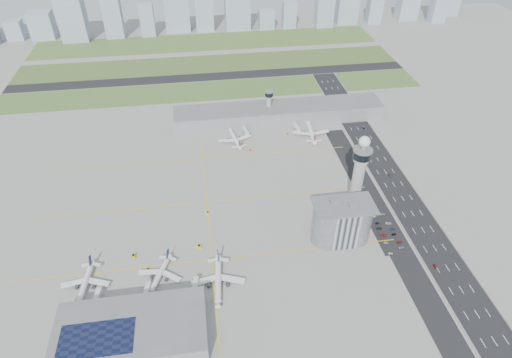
{
  "coord_description": "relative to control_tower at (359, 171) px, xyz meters",
  "views": [
    {
      "loc": [
        -38.67,
        -226.91,
        222.11
      ],
      "look_at": [
        0.0,
        35.0,
        15.0
      ],
      "focal_mm": 30.0,
      "sensor_mm": 36.0,
      "label": 1
    }
  ],
  "objects": [
    {
      "name": "grass_strip_1",
      "position": [
        -92.0,
        292.0,
        -35.0
      ],
      "size": [
        480.0,
        60.0,
        0.08
      ],
      "primitive_type": "cube",
      "color": "#4D6630",
      "rests_on": "ground"
    },
    {
      "name": "airplane_far_b",
      "position": [
        -6.17,
        108.4,
        -29.17
      ],
      "size": [
        38.6,
        44.41,
        11.74
      ],
      "primitive_type": null,
      "rotation": [
        0.0,
        0.0,
        1.5
      ],
      "color": "white",
      "rests_on": "ground"
    },
    {
      "name": "skyline_bldg_17",
      "position": [
        310.05,
        435.29,
        -14.51
      ],
      "size": [
        22.64,
        18.11,
        41.06
      ],
      "primitive_type": "cube",
      "color": "#9EADC1",
      "rests_on": "ground"
    },
    {
      "name": "tug_0",
      "position": [
        -164.67,
        -27.5,
        -33.98
      ],
      "size": [
        2.54,
        3.67,
        2.12
      ],
      "primitive_type": null,
      "rotation": [
        0.0,
        0.0,
        3.13
      ],
      "color": "gold",
      "rests_on": "ground"
    },
    {
      "name": "car_hw_4",
      "position": [
        34.96,
        172.3,
        -34.41
      ],
      "size": [
        1.81,
        3.82,
        1.26
      ],
      "primitive_type": "imported",
      "rotation": [
        0.0,
        0.0,
        0.09
      ],
      "color": "#A1A1A1",
      "rests_on": "ground"
    },
    {
      "name": "car_lot_7",
      "position": [
        20.72,
        -41.55,
        -34.46
      ],
      "size": [
        4.12,
        1.91,
        1.17
      ],
      "primitive_type": "imported",
      "rotation": [
        0.0,
        0.0,
        1.64
      ],
      "color": "maroon",
      "rests_on": "ground"
    },
    {
      "name": "airplane_near_a",
      "position": [
        -192.88,
        -48.69,
        -29.94
      ],
      "size": [
        34.58,
        39.45,
        10.2
      ],
      "primitive_type": null,
      "rotation": [
        0.0,
        0.0,
        -1.67
      ],
      "color": "white",
      "rests_on": "ground"
    },
    {
      "name": "airplane_far_a",
      "position": [
        -80.58,
        108.15,
        -29.66
      ],
      "size": [
        38.76,
        43.46,
        10.77
      ],
      "primitive_type": null,
      "rotation": [
        0.0,
        0.0,
        1.74
      ],
      "color": "white",
      "rests_on": "ground"
    },
    {
      "name": "taxiway_line_h_2",
      "position": [
        -112.0,
        82.0,
        -35.04
      ],
      "size": [
        260.0,
        0.6,
        0.01
      ],
      "primitive_type": "cube",
      "color": "yellow",
      "rests_on": "ground"
    },
    {
      "name": "car_lot_11",
      "position": [
        20.04,
        -11.95,
        -34.39
      ],
      "size": [
        4.69,
        2.43,
        1.3
      ],
      "primitive_type": "imported",
      "rotation": [
        0.0,
        0.0,
        1.71
      ],
      "color": "gray",
      "rests_on": "ground"
    },
    {
      "name": "jet_bridge_near_2",
      "position": [
        -125.0,
        -69.0,
        -32.19
      ],
      "size": [
        5.39,
        14.31,
        5.7
      ],
      "primitive_type": null,
      "rotation": [
        0.0,
        0.0,
        1.4
      ],
      "color": "silver",
      "rests_on": "ground"
    },
    {
      "name": "tug_5",
      "position": [
        -28.96,
        110.0,
        -34.2
      ],
      "size": [
        3.05,
        3.46,
        1.67
      ],
      "primitive_type": null,
      "rotation": [
        0.0,
        0.0,
        -0.46
      ],
      "color": "#F7AB28",
      "rests_on": "ground"
    },
    {
      "name": "grass_strip_0",
      "position": [
        -92.0,
        217.0,
        -35.0
      ],
      "size": [
        480.0,
        50.0,
        0.08
      ],
      "primitive_type": "cube",
      "color": "#4D6B32",
      "rests_on": "ground"
    },
    {
      "name": "skyline_bldg_7",
      "position": [
        -131.44,
        428.89,
        -4.43
      ],
      "size": [
        35.76,
        28.61,
        61.22
      ],
      "primitive_type": "cube",
      "color": "#9EADC1",
      "rests_on": "ground"
    },
    {
      "name": "landside_road",
      "position": [
        18.0,
        -18.0,
        -35.0
      ],
      "size": [
        18.0,
        260.0,
        0.08
      ],
      "primitive_type": "cube",
      "color": "black",
      "rests_on": "ground"
    },
    {
      "name": "car_lot_5",
      "position": [
        12.12,
        -13.16,
        -34.5
      ],
      "size": [
        3.32,
        1.27,
        1.08
      ],
      "primitive_type": "imported",
      "rotation": [
        0.0,
        0.0,
        1.61
      ],
      "color": "white",
      "rests_on": "ground"
    },
    {
      "name": "car_lot_0",
      "position": [
        10.26,
        -50.47,
        -34.47
      ],
      "size": [
        3.42,
        1.5,
        1.15
      ],
      "primitive_type": "imported",
      "rotation": [
        0.0,
        0.0,
        1.53
      ],
      "color": "white",
      "rests_on": "ground"
    },
    {
      "name": "skyline_bldg_9",
      "position": [
        -41.73,
        424.32,
        -3.99
      ],
      "size": [
        36.96,
        29.57,
        62.11
      ],
      "primitive_type": "cube",
      "color": "#9EADC1",
      "rests_on": "ground"
    },
    {
      "name": "car_lot_4",
      "position": [
        12.19,
        -20.66,
        -34.47
      ],
      "size": [
        3.5,
        1.76,
        1.14
      ],
      "primitive_type": "imported",
      "rotation": [
        0.0,
        0.0,
        1.7
      ],
      "color": "#0D1E52",
      "rests_on": "ground"
    },
    {
      "name": "secondary_tower",
      "position": [
        -42.0,
        142.0,
        -16.24
      ],
      "size": [
        8.6,
        8.6,
        31.9
      ],
      "color": "#ADAAA5",
      "rests_on": "ground"
    },
    {
      "name": "car_hw_2",
      "position": [
        48.88,
        110.53,
        -34.48
      ],
      "size": [
        2.37,
        4.22,
        1.11
      ],
      "primitive_type": "imported",
      "rotation": [
        0.0,
        0.0,
        -0.14
      ],
      "color": "navy",
      "rests_on": "ground"
    },
    {
      "name": "taxiway_line_h_1",
      "position": [
        -112.0,
        22.0,
        -35.04
      ],
      "size": [
        260.0,
        0.6,
        0.01
      ],
      "primitive_type": "cube",
      "color": "yellow",
      "rests_on": "ground"
    },
    {
      "name": "admin_building",
      "position": [
        -20.01,
        -30.0,
        -19.74
      ],
      "size": [
        42.0,
        24.0,
        33.5
      ],
      "color": "#B2B2B7",
      "rests_on": "ground"
    },
    {
      "name": "jet_bridge_far_0",
      "position": [
        -70.0,
        124.0,
        -32.19
      ],
      "size": [
        5.39,
        14.31,
        5.7
      ],
      "primitive_type": null,
      "rotation": [
        0.0,
        0.0,
        -1.4
      ],
      "color": "silver",
      "rests_on": "ground"
    },
    {
      "name": "car_lot_3",
      "position": [
        11.74,
        -26.28,
        -34.46
      ],
      "size": [
        4.09,
        1.86,
        1.16
      ],
      "primitive_type": "imported",
      "rotation": [
        0.0,
        0.0,
        1.51
      ],
      "color": "#242426",
      "rests_on": "ground"
    },
    {
      "name": "runway",
      "position": [
        -92.0,
        254.0,
        -34.98
      ],
      "size": [
        480.0,
        22.0,
        0.1
      ],
      "primitive_type": "cube",
      "color": "black",
      "rests_on": "ground"
    },
    {
      "name": "skyline_bldg_3",
      "position": [
        -324.58,
        423.35,
        -16.58
      ],
      "size": [
        32.3,
        25.84,
        36.93
      ],
      "primitive_type": "cube",
      "color": "#9EADC1",
      "rests_on": "ground"
    },
    {
      "name": "car_hw_0",
      "position": [
        35.13,
        -66.04,
        -34.42
      ],
      "size": [
        1.92,
        3.8,
        1.24
      ],
      "primitive_type": "imported",
      "rotation": [
        0.0,
        0.0,
        -0.13
      ],
      "color": "maroon",
      "rests_on": "ground"
    },
    {
      "name": "parking_lot",
      "position": [
        16.0,
        -30.0,
        -34.99
      ],
      "size": [
        20.0,
        44.0,
        0.1
      ],
      "primitive_type": "cube",
      "color": "black",
      "rests_on": "ground"
    },
    {
      "name": "car_lot_6",
      "position": [
        19.87,
        -46.57,
        -34.42
      ],
      "size": [
        4.53,
        2.19,
        1.24
      ],
      "primitive_type": "imported",
      "rotation": [
        0.0,
        0.0,
        1.54
      ],
      "color": "gray",
      "rests_on": "ground"
    },
    {
      "name": "skyline_bldg_10",
      "position": [
        1.27,
        415.68,
        -21.17
      ],
      "size": [
        23.01,
        18.41,
        27.75
      ],
      "primitive_type": "cube",
      "color": "#9EADC1",
      "rests_on": "ground"
    },
    {
      "name": "terminal_pier",
      "position": [
        -32.0,
        140.0,
        -27.14
      ],
      "size": [
        210.0,
        32.0,
        15.8
      ],
      "color": "gray",
      "rests_on": "ground"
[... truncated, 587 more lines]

